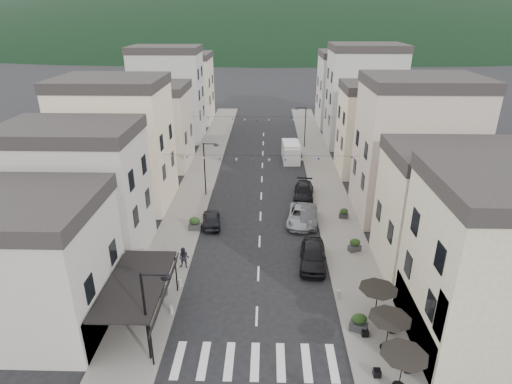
% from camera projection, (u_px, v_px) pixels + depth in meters
% --- Properties ---
extents(sidewalk_left, '(4.00, 76.00, 0.12)m').
position_uv_depth(sidewalk_left, '(201.00, 175.00, 52.62)').
color(sidewalk_left, slate).
rests_on(sidewalk_left, ground).
extents(sidewalk_right, '(4.00, 76.00, 0.12)m').
position_uv_depth(sidewalk_right, '(323.00, 176.00, 52.26)').
color(sidewalk_right, slate).
rests_on(sidewalk_right, ground).
extents(hill_backdrop, '(640.00, 360.00, 70.00)m').
position_uv_depth(hill_backdrop, '(267.00, 38.00, 298.68)').
color(hill_backdrop, black).
rests_on(hill_backdrop, ground).
extents(boutique_building, '(12.00, 8.00, 8.00)m').
position_uv_depth(boutique_building, '(6.00, 270.00, 26.46)').
color(boutique_building, '#ADA89F').
rests_on(boutique_building, ground).
extents(bistro_building, '(10.00, 8.00, 10.00)m').
position_uv_depth(bistro_building, '(509.00, 273.00, 24.41)').
color(bistro_building, '#BCAE95').
rests_on(bistro_building, ground).
extents(boutique_awning, '(3.77, 7.50, 3.28)m').
position_uv_depth(boutique_awning, '(140.00, 284.00, 26.61)').
color(boutique_awning, black).
rests_on(boutique_awning, ground).
extents(buildings_row_left, '(10.20, 54.16, 14.00)m').
position_uv_depth(buildings_row_left, '(152.00, 116.00, 55.69)').
color(buildings_row_left, '#ADA89F').
rests_on(buildings_row_left, ground).
extents(buildings_row_right, '(10.20, 54.16, 14.50)m').
position_uv_depth(buildings_row_right, '(378.00, 118.00, 53.84)').
color(buildings_row_right, '#BCAE95').
rests_on(buildings_row_right, ground).
extents(cafe_terrace, '(2.50, 8.10, 2.53)m').
position_uv_depth(cafe_terrace, '(389.00, 322.00, 24.52)').
color(cafe_terrace, black).
rests_on(cafe_terrace, ground).
extents(streetlamp_left_near, '(1.70, 0.56, 6.00)m').
position_uv_depth(streetlamp_left_near, '(150.00, 308.00, 23.58)').
color(streetlamp_left_near, black).
rests_on(streetlamp_left_near, ground).
extents(streetlamp_left_far, '(1.70, 0.56, 6.00)m').
position_uv_depth(streetlamp_left_far, '(207.00, 164.00, 45.63)').
color(streetlamp_left_far, black).
rests_on(streetlamp_left_far, ground).
extents(streetlamp_right_far, '(1.70, 0.56, 6.00)m').
position_uv_depth(streetlamp_right_far, '(303.00, 123.00, 61.89)').
color(streetlamp_right_far, black).
rests_on(streetlamp_right_far, ground).
extents(bollards, '(11.66, 10.26, 0.60)m').
position_uv_depth(bollards, '(257.00, 316.00, 27.95)').
color(bollards, gray).
rests_on(bollards, ground).
extents(bunting_near, '(19.00, 0.28, 0.62)m').
position_uv_depth(bunting_near, '(261.00, 159.00, 41.05)').
color(bunting_near, black).
rests_on(bunting_near, ground).
extents(bunting_far, '(19.00, 0.28, 0.62)m').
position_uv_depth(bunting_far, '(263.00, 119.00, 55.75)').
color(bunting_far, black).
rests_on(bunting_far, ground).
extents(parked_car_a, '(2.48, 5.20, 1.72)m').
position_uv_depth(parked_car_a, '(313.00, 256.00, 33.98)').
color(parked_car_a, black).
rests_on(parked_car_a, ground).
extents(parked_car_b, '(1.97, 4.67, 1.50)m').
position_uv_depth(parked_car_b, '(308.00, 216.00, 40.73)').
color(parked_car_b, '#37383A').
rests_on(parked_car_b, ground).
extents(parked_car_c, '(3.12, 5.60, 1.48)m').
position_uv_depth(parked_car_c, '(301.00, 216.00, 40.79)').
color(parked_car_c, '#9B9FA4').
rests_on(parked_car_c, ground).
extents(parked_car_d, '(2.61, 5.30, 1.48)m').
position_uv_depth(parked_car_d, '(304.00, 192.00, 46.14)').
color(parked_car_d, black).
rests_on(parked_car_d, ground).
extents(parked_car_e, '(2.17, 4.24, 1.38)m').
position_uv_depth(parked_car_e, '(211.00, 219.00, 40.30)').
color(parked_car_e, black).
rests_on(parked_car_e, ground).
extents(delivery_van, '(2.33, 5.50, 2.60)m').
position_uv_depth(delivery_van, '(291.00, 151.00, 57.61)').
color(delivery_van, white).
rests_on(delivery_van, ground).
extents(pedestrian_a, '(0.74, 0.55, 1.85)m').
position_uv_depth(pedestrian_a, '(150.00, 265.00, 32.34)').
color(pedestrian_a, black).
rests_on(pedestrian_a, sidewalk_left).
extents(pedestrian_b, '(0.93, 0.77, 1.76)m').
position_uv_depth(pedestrian_b, '(184.00, 258.00, 33.39)').
color(pedestrian_b, black).
rests_on(pedestrian_b, sidewalk_left).
extents(planter_la, '(1.18, 0.95, 1.16)m').
position_uv_depth(planter_la, '(159.00, 288.00, 30.30)').
color(planter_la, '#2D2D2F').
rests_on(planter_la, sidewalk_left).
extents(planter_lb, '(1.15, 0.64, 1.28)m').
position_uv_depth(planter_lb, '(195.00, 224.00, 39.29)').
color(planter_lb, '#2F2F31').
rests_on(planter_lb, sidewalk_left).
extents(planter_ra, '(1.26, 0.99, 1.24)m').
position_uv_depth(planter_ra, '(359.00, 323.00, 26.92)').
color(planter_ra, '#313134').
rests_on(planter_ra, sidewalk_right).
extents(planter_rb, '(1.16, 0.90, 1.14)m').
position_uv_depth(planter_rb, '(355.00, 245.00, 35.86)').
color(planter_rb, '#313134').
rests_on(planter_rb, sidewalk_right).
extents(planter_rc, '(0.97, 0.65, 1.01)m').
position_uv_depth(planter_rc, '(344.00, 213.00, 41.57)').
color(planter_rc, '#29292B').
rests_on(planter_rc, sidewalk_right).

